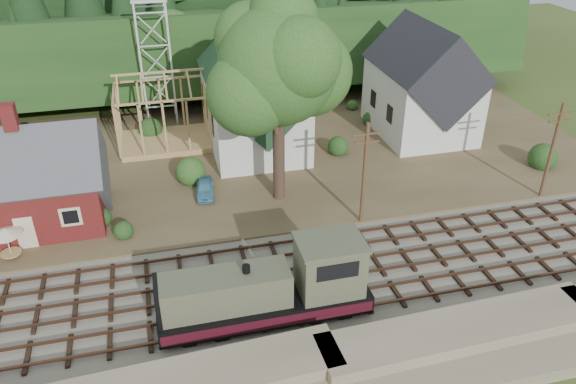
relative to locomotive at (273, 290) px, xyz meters
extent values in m
plane|color=#384C1E|center=(1.42, 3.00, -2.10)|extent=(140.00, 140.00, 0.00)
cube|color=#726B5B|center=(1.42, 3.00, -2.02)|extent=(64.00, 11.00, 0.16)
cube|color=brown|center=(1.42, 21.00, -1.95)|extent=(64.00, 26.00, 0.30)
cube|color=#1E3F19|center=(1.42, 45.00, -2.10)|extent=(70.00, 28.96, 12.74)
cube|color=black|center=(1.42, 61.00, -2.10)|extent=(80.00, 20.00, 12.00)
cube|color=#551316|center=(-14.58, 14.00, 0.10)|extent=(10.00, 7.00, 3.80)
cube|color=#4C4C51|center=(-14.58, 14.00, 2.00)|extent=(10.80, 7.41, 7.41)
cube|color=#551316|center=(-14.58, 14.00, 6.30)|extent=(0.90, 0.90, 1.80)
cube|color=beige|center=(-14.58, 10.48, -0.60)|extent=(1.20, 0.06, 2.40)
cube|color=silver|center=(3.42, 23.00, 1.40)|extent=(8.00, 12.00, 6.40)
cube|color=#1B3C23|center=(3.42, 23.00, 4.60)|extent=(8.40, 12.96, 8.40)
cube|color=silver|center=(3.42, 17.00, 6.60)|extent=(2.40, 2.40, 4.00)
cone|color=#1B3C23|center=(3.42, 17.00, 9.90)|extent=(5.37, 5.37, 2.60)
cube|color=silver|center=(19.42, 22.00, 1.40)|extent=(8.00, 10.00, 6.40)
cube|color=black|center=(19.42, 22.00, 4.60)|extent=(8.40, 10.80, 8.40)
cube|color=tan|center=(-4.58, 25.00, -1.55)|extent=(8.00, 6.00, 0.50)
cube|color=tan|center=(-4.58, 25.00, 5.10)|extent=(8.00, 0.18, 0.18)
cube|color=silver|center=(-5.98, 29.60, 4.20)|extent=(0.18, 0.18, 12.00)
cube|color=silver|center=(-3.18, 29.60, 4.20)|extent=(0.18, 0.18, 12.00)
cube|color=silver|center=(-5.98, 32.40, 4.20)|extent=(0.18, 0.18, 12.00)
cube|color=silver|center=(-3.18, 32.40, 4.20)|extent=(0.18, 0.18, 12.00)
cylinder|color=#38281E|center=(3.42, 13.00, 2.20)|extent=(0.90, 0.90, 8.00)
sphere|color=#285520|center=(3.42, 13.00, 8.70)|extent=(8.40, 8.40, 8.40)
sphere|color=#285520|center=(5.92, 14.00, 7.70)|extent=(6.40, 6.40, 6.40)
sphere|color=#285520|center=(1.22, 12.20, 7.20)|extent=(6.00, 6.00, 6.00)
cylinder|color=#4C331E|center=(8.42, 8.20, 1.90)|extent=(0.28, 0.28, 8.00)
cube|color=#4C331E|center=(8.42, 8.20, 5.10)|extent=(2.20, 0.12, 0.12)
cube|color=#4C331E|center=(8.42, 8.20, 4.50)|extent=(1.80, 0.12, 0.12)
cylinder|color=#4C331E|center=(23.42, 8.20, 1.90)|extent=(0.28, 0.28, 8.00)
cube|color=#4C331E|center=(23.42, 8.20, 5.10)|extent=(2.20, 0.12, 0.12)
cube|color=#4C331E|center=(23.42, 8.20, 4.50)|extent=(1.80, 0.12, 0.12)
cube|color=black|center=(-0.46, 0.00, -1.77)|extent=(11.85, 2.47, 0.35)
cube|color=black|center=(-0.46, 0.00, -1.05)|extent=(11.85, 2.86, 1.09)
cube|color=#4D4E39|center=(-2.63, 0.00, 0.53)|extent=(7.11, 2.27, 2.07)
cube|color=#4D4E39|center=(3.30, 0.00, 1.07)|extent=(3.56, 2.77, 3.16)
cube|color=#4D4E39|center=(3.30, 0.00, 2.70)|extent=(3.75, 2.96, 0.20)
cube|color=black|center=(3.30, -1.40, 1.76)|extent=(2.37, 0.06, 0.99)
cube|color=#3D0D17|center=(-0.46, -1.45, -1.05)|extent=(11.85, 0.04, 0.69)
cube|color=#3D0D17|center=(-0.46, 1.45, -1.05)|extent=(11.85, 0.04, 0.69)
cylinder|color=black|center=(-1.45, 0.00, 1.66)|extent=(0.43, 0.43, 0.69)
imported|color=#569DBA|center=(-2.15, 14.69, -1.22)|extent=(1.74, 3.55, 1.16)
imported|color=red|center=(21.77, 20.90, -1.23)|extent=(4.15, 1.97, 1.15)
cylinder|color=silver|center=(-15.52, 9.50, -0.76)|extent=(0.10, 0.10, 2.10)
cylinder|color=tan|center=(-15.52, 9.50, -1.38)|extent=(1.34, 1.34, 0.08)
cone|color=beige|center=(-15.52, 9.50, 0.29)|extent=(2.10, 2.10, 0.48)
camera|label=1|loc=(-5.12, -23.93, 20.49)|focal=35.00mm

